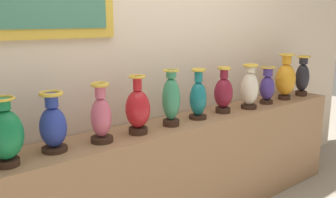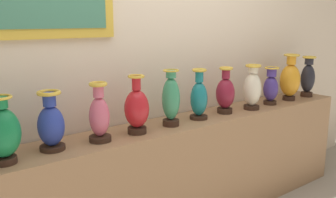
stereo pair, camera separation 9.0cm
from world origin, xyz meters
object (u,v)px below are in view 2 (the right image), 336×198
(vase_teal, at_px, (199,98))
(vase_amber, at_px, (290,79))
(vase_cobalt, at_px, (51,124))
(vase_burgundy, at_px, (225,93))
(vase_jade, at_px, (171,100))
(vase_emerald, at_px, (2,132))
(vase_ivory, at_px, (252,89))
(vase_rose, at_px, (99,116))
(vase_onyx, at_px, (308,77))
(vase_indigo, at_px, (271,87))
(vase_crimson, at_px, (137,109))

(vase_teal, xyz_separation_m, vase_amber, (1.11, -0.02, 0.03))
(vase_cobalt, distance_m, vase_amber, 2.23)
(vase_teal, relative_size, vase_amber, 0.89)
(vase_burgundy, bearing_deg, vase_cobalt, 179.77)
(vase_jade, xyz_separation_m, vase_teal, (0.28, 0.01, -0.03))
(vase_emerald, xyz_separation_m, vase_ivory, (1.95, -0.00, 0.01))
(vase_rose, bearing_deg, vase_ivory, -1.04)
(vase_emerald, distance_m, vase_ivory, 1.95)
(vase_burgundy, relative_size, vase_amber, 0.87)
(vase_cobalt, bearing_deg, vase_onyx, -0.84)
(vase_ivory, bearing_deg, vase_cobalt, 178.22)
(vase_emerald, bearing_deg, vase_jade, 1.39)
(vase_onyx, bearing_deg, vase_amber, 179.33)
(vase_burgundy, distance_m, vase_ivory, 0.27)
(vase_amber, bearing_deg, vase_jade, 179.63)
(vase_onyx, bearing_deg, vase_indigo, 179.80)
(vase_crimson, xyz_separation_m, vase_jade, (0.28, 0.00, 0.02))
(vase_cobalt, xyz_separation_m, vase_ivory, (1.68, -0.05, 0.02))
(vase_crimson, distance_m, vase_amber, 1.67)
(vase_emerald, relative_size, vase_crimson, 0.93)
(vase_cobalt, height_order, vase_indigo, vase_cobalt)
(vase_ivory, height_order, vase_onyx, vase_onyx)
(vase_crimson, relative_size, vase_jade, 0.97)
(vase_indigo, xyz_separation_m, vase_amber, (0.28, 0.00, 0.04))
(vase_rose, relative_size, vase_indigo, 1.11)
(vase_emerald, xyz_separation_m, vase_burgundy, (1.68, 0.05, -0.01))
(vase_crimson, bearing_deg, vase_teal, 1.74)
(vase_emerald, bearing_deg, vase_burgundy, 1.58)
(vase_crimson, xyz_separation_m, vase_amber, (1.67, -0.01, 0.03))
(vase_ivory, distance_m, vase_amber, 0.55)
(vase_jade, xyz_separation_m, vase_burgundy, (0.56, 0.02, -0.02))
(vase_emerald, relative_size, vase_ivory, 0.96)
(vase_cobalt, height_order, vase_ivory, vase_ivory)
(vase_rose, xyz_separation_m, vase_jade, (0.55, 0.00, 0.03))
(vase_teal, distance_m, vase_onyx, 1.39)
(vase_emerald, relative_size, vase_jade, 0.90)
(vase_crimson, distance_m, vase_indigo, 1.39)
(vase_crimson, bearing_deg, vase_emerald, -178.37)
(vase_cobalt, relative_size, vase_crimson, 0.89)
(vase_amber, bearing_deg, vase_teal, 178.84)
(vase_cobalt, relative_size, vase_burgundy, 0.93)
(vase_emerald, distance_m, vase_amber, 2.50)
(vase_emerald, height_order, vase_teal, vase_teal)
(vase_cobalt, bearing_deg, vase_emerald, -169.16)
(vase_jade, bearing_deg, vase_rose, -179.78)
(vase_cobalt, height_order, vase_burgundy, vase_burgundy)
(vase_rose, distance_m, vase_onyx, 2.22)
(vase_cobalt, xyz_separation_m, vase_indigo, (1.95, -0.04, 0.00))
(vase_burgundy, bearing_deg, vase_jade, -178.05)
(vase_crimson, bearing_deg, vase_onyx, -0.26)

